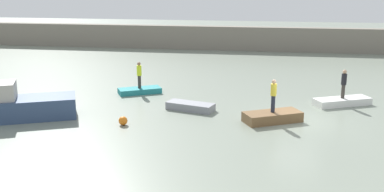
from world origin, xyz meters
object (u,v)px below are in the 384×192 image
object	(u,v)px
motorboat	(13,106)
rowboat_teal	(140,91)
rowboat_grey	(190,106)
person_yellow_shirt	(273,94)
mooring_buoy	(123,121)
rowboat_white	(342,101)
person_dark_shirt	(344,82)
person_hiviz_shirt	(139,74)
rowboat_brown	(272,117)

from	to	relation	value
motorboat	rowboat_teal	bearing A→B (deg)	52.09
rowboat_grey	person_yellow_shirt	bearing A→B (deg)	-1.64
person_yellow_shirt	mooring_buoy	size ratio (longest dim) A/B	3.78
mooring_buoy	rowboat_grey	bearing A→B (deg)	48.00
rowboat_teal	rowboat_grey	distance (m)	5.31
rowboat_white	person_yellow_shirt	world-z (taller)	person_yellow_shirt
motorboat	person_dark_shirt	distance (m)	19.31
motorboat	rowboat_grey	size ratio (longest dim) A/B	2.36
rowboat_teal	person_dark_shirt	world-z (taller)	person_dark_shirt
mooring_buoy	motorboat	bearing A→B (deg)	179.60
person_dark_shirt	mooring_buoy	world-z (taller)	person_dark_shirt
rowboat_white	rowboat_teal	bearing A→B (deg)	150.78
rowboat_teal	person_dark_shirt	distance (m)	13.17
rowboat_teal	rowboat_white	xyz separation A→B (m)	(13.08, -0.82, 0.03)
person_hiviz_shirt	mooring_buoy	xyz separation A→B (m)	(1.00, -6.82, -1.12)
rowboat_brown	mooring_buoy	xyz separation A→B (m)	(-7.82, -1.87, -0.04)
rowboat_white	person_yellow_shirt	distance (m)	6.09
rowboat_grey	mooring_buoy	distance (m)	4.57
motorboat	mooring_buoy	world-z (taller)	motorboat
rowboat_grey	mooring_buoy	world-z (taller)	mooring_buoy
rowboat_grey	person_hiviz_shirt	distance (m)	5.43
motorboat	rowboat_teal	world-z (taller)	motorboat
person_yellow_shirt	person_hiviz_shirt	world-z (taller)	person_yellow_shirt
person_yellow_shirt	person_hiviz_shirt	distance (m)	10.12
rowboat_teal	rowboat_grey	world-z (taller)	rowboat_grey
person_dark_shirt	person_hiviz_shirt	size ratio (longest dim) A/B	1.00
rowboat_teal	rowboat_brown	size ratio (longest dim) A/B	0.91
rowboat_teal	person_hiviz_shirt	world-z (taller)	person_hiviz_shirt
person_dark_shirt	rowboat_brown	bearing A→B (deg)	-135.88
rowboat_brown	person_hiviz_shirt	size ratio (longest dim) A/B	1.75
rowboat_white	mooring_buoy	world-z (taller)	mooring_buoy
rowboat_teal	rowboat_white	distance (m)	13.11
person_yellow_shirt	rowboat_white	bearing A→B (deg)	44.12
rowboat_teal	rowboat_grey	bearing A→B (deg)	-69.20
rowboat_teal	person_yellow_shirt	world-z (taller)	person_yellow_shirt
motorboat	person_dark_shirt	world-z (taller)	person_dark_shirt
motorboat	mooring_buoy	size ratio (longest dim) A/B	13.99
person_yellow_shirt	person_hiviz_shirt	size ratio (longest dim) A/B	1.01
rowboat_white	person_hiviz_shirt	world-z (taller)	person_hiviz_shirt
person_yellow_shirt	mooring_buoy	world-z (taller)	person_yellow_shirt
rowboat_white	person_hiviz_shirt	xyz separation A→B (m)	(-13.08, 0.82, 1.14)
person_hiviz_shirt	rowboat_teal	bearing A→B (deg)	0.00
motorboat	rowboat_brown	bearing A→B (deg)	7.36
rowboat_teal	person_yellow_shirt	xyz separation A→B (m)	(8.82, -4.95, 1.37)
rowboat_brown	person_hiviz_shirt	xyz separation A→B (m)	(-8.82, 4.95, 1.08)
motorboat	rowboat_white	world-z (taller)	motorboat
rowboat_brown	person_yellow_shirt	size ratio (longest dim) A/B	1.73
rowboat_white	mooring_buoy	size ratio (longest dim) A/B	7.45
rowboat_brown	rowboat_teal	bearing A→B (deg)	122.80
rowboat_grey	mooring_buoy	size ratio (longest dim) A/B	5.93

